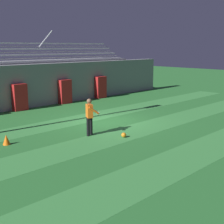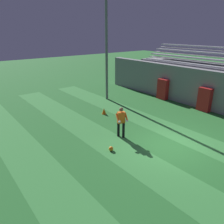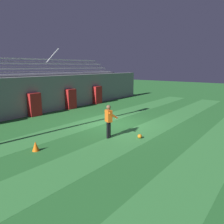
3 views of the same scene
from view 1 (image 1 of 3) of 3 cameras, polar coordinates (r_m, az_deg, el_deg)
name	(u,v)px [view 1 (image 1 of 3)]	position (r m, az deg, el deg)	size (l,w,h in m)	color
ground_plane	(106,122)	(16.60, -1.11, -1.78)	(80.00, 80.00, 0.00)	#286B2D
turf_stripe_near	(210,147)	(13.10, 17.45, -6.11)	(28.00, 1.86, 0.01)	#38843D
turf_stripe_mid	(139,130)	(15.09, 4.89, -3.22)	(28.00, 1.86, 0.01)	#38843D
turf_stripe_far	(88,117)	(17.64, -4.34, -0.98)	(28.00, 1.86, 0.01)	#38843D
back_wall	(39,85)	(21.46, -13.24, 4.83)	(24.00, 0.60, 2.80)	gray
padding_pillar_gate_left	(20,97)	(20.21, -16.52, 2.60)	(0.90, 0.44, 1.66)	#B21E1E
padding_pillar_gate_right	(65,92)	(22.04, -8.58, 3.70)	(0.90, 0.44, 1.66)	#B21E1E
padding_pillar_far_right	(101,87)	(24.16, -2.12, 4.54)	(0.90, 0.44, 1.66)	#B21E1E
bleacher_stand	(24,81)	(23.16, -15.86, 5.44)	(18.00, 3.35, 5.03)	gray
goalkeeper	(90,114)	(13.93, -4.09, -0.46)	(0.69, 0.72, 1.67)	black
soccer_ball	(124,135)	(13.75, 2.16, -4.22)	(0.22, 0.22, 0.22)	orange
traffic_cone	(6,140)	(13.44, -18.76, -4.82)	(0.30, 0.30, 0.42)	orange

